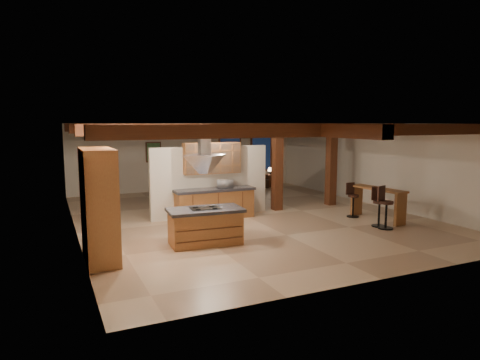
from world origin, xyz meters
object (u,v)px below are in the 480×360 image
(kitchen_island, at_px, (205,226))
(dining_table, at_px, (214,192))
(sofa, at_px, (247,182))
(bar_counter, at_px, (378,198))

(kitchen_island, relative_size, dining_table, 1.04)
(dining_table, bearing_deg, sofa, 28.78)
(kitchen_island, distance_m, sofa, 8.99)
(dining_table, xyz_separation_m, sofa, (2.46, 2.27, -0.05))
(dining_table, distance_m, bar_counter, 6.08)
(kitchen_island, xyz_separation_m, sofa, (4.76, 7.63, -0.18))
(sofa, height_order, bar_counter, bar_counter)
(kitchen_island, relative_size, bar_counter, 0.97)
(bar_counter, bearing_deg, kitchen_island, -177.17)
(kitchen_island, relative_size, sofa, 1.01)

